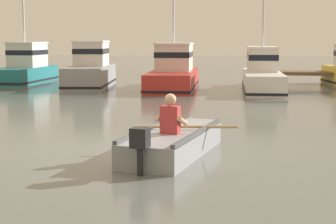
{
  "coord_description": "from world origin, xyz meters",
  "views": [
    {
      "loc": [
        2.48,
        -10.41,
        2.19
      ],
      "look_at": [
        0.44,
        1.57,
        0.55
      ],
      "focal_mm": 57.98,
      "sensor_mm": 36.0,
      "label": 1
    }
  ],
  "objects": [
    {
      "name": "ground_plane",
      "position": [
        0.0,
        0.0,
        0.0
      ],
      "size": [
        120.0,
        120.0,
        0.0
      ],
      "primitive_type": "plane",
      "color": "slate"
    },
    {
      "name": "rowboat_with_person",
      "position": [
        0.88,
        -0.36,
        0.25
      ],
      "size": [
        2.0,
        3.72,
        1.19
      ],
      "color": "gray",
      "rests_on": "ground"
    },
    {
      "name": "moored_boat_teal",
      "position": [
        -9.22,
        15.39,
        0.75
      ],
      "size": [
        1.87,
        4.89,
        4.34
      ],
      "color": "#1E727A",
      "rests_on": "ground"
    },
    {
      "name": "moored_boat_grey",
      "position": [
        -5.28,
        13.74,
        0.78
      ],
      "size": [
        2.5,
        5.35,
        2.11
      ],
      "color": "gray",
      "rests_on": "ground"
    },
    {
      "name": "moored_boat_red",
      "position": [
        -1.32,
        13.33,
        0.74
      ],
      "size": [
        2.3,
        6.01,
        4.55
      ],
      "color": "#B72D28",
      "rests_on": "ground"
    },
    {
      "name": "moored_boat_white",
      "position": [
        2.55,
        13.15,
        0.7
      ],
      "size": [
        1.91,
        6.26,
        4.8
      ],
      "color": "white",
      "rests_on": "ground"
    }
  ]
}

